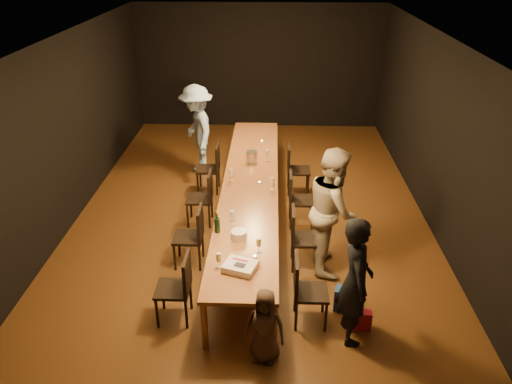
{
  "coord_description": "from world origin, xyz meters",
  "views": [
    {
      "loc": [
        0.35,
        -7.3,
        4.31
      ],
      "look_at": [
        0.12,
        -0.8,
        1.0
      ],
      "focal_mm": 35.0,
      "sensor_mm": 36.0,
      "label": 1
    }
  ],
  "objects_px": {
    "man_blue": "(197,130)",
    "ice_bucket": "(252,157)",
    "chair_right_0": "(311,291)",
    "woman_tan": "(333,210)",
    "chair_right_1": "(306,239)",
    "chair_left_0": "(173,288)",
    "chair_left_2": "(199,198)",
    "table": "(250,186)",
    "birthday_cake": "(240,267)",
    "chair_left_1": "(188,236)",
    "champagne_bottle": "(217,222)",
    "woman_birthday": "(355,281)",
    "chair_right_3": "(299,170)",
    "chair_right_2": "(302,200)",
    "plate_stack": "(239,235)",
    "chair_left_3": "(208,168)",
    "child": "(265,326)"
  },
  "relations": [
    {
      "from": "chair_right_1",
      "to": "chair_right_2",
      "type": "xyz_separation_m",
      "value": [
        0.0,
        1.2,
        0.0
      ]
    },
    {
      "from": "chair_right_0",
      "to": "woman_tan",
      "type": "height_order",
      "value": "woman_tan"
    },
    {
      "from": "chair_right_0",
      "to": "chair_right_3",
      "type": "bearing_deg",
      "value": 180.0
    },
    {
      "from": "man_blue",
      "to": "birthday_cake",
      "type": "bearing_deg",
      "value": -7.3
    },
    {
      "from": "table",
      "to": "plate_stack",
      "type": "xyz_separation_m",
      "value": [
        -0.07,
        -1.69,
        0.11
      ]
    },
    {
      "from": "chair_left_0",
      "to": "chair_left_2",
      "type": "xyz_separation_m",
      "value": [
        0.0,
        2.4,
        0.0
      ]
    },
    {
      "from": "chair_left_0",
      "to": "chair_left_2",
      "type": "relative_size",
      "value": 1.0
    },
    {
      "from": "woman_birthday",
      "to": "man_blue",
      "type": "relative_size",
      "value": 0.9
    },
    {
      "from": "chair_left_2",
      "to": "chair_right_2",
      "type": "bearing_deg",
      "value": -90.0
    },
    {
      "from": "plate_stack",
      "to": "ice_bucket",
      "type": "xyz_separation_m",
      "value": [
        0.06,
        2.54,
        0.05
      ]
    },
    {
      "from": "chair_right_1",
      "to": "woman_tan",
      "type": "distance_m",
      "value": 0.59
    },
    {
      "from": "chair_left_1",
      "to": "woman_tan",
      "type": "bearing_deg",
      "value": -88.77
    },
    {
      "from": "chair_left_2",
      "to": "man_blue",
      "type": "height_order",
      "value": "man_blue"
    },
    {
      "from": "birthday_cake",
      "to": "chair_left_2",
      "type": "bearing_deg",
      "value": 128.06
    },
    {
      "from": "chair_left_1",
      "to": "woman_tan",
      "type": "height_order",
      "value": "woman_tan"
    },
    {
      "from": "chair_left_0",
      "to": "man_blue",
      "type": "bearing_deg",
      "value": 3.84
    },
    {
      "from": "chair_right_2",
      "to": "ice_bucket",
      "type": "relative_size",
      "value": 4.33
    },
    {
      "from": "table",
      "to": "chair_left_1",
      "type": "xyz_separation_m",
      "value": [
        -0.85,
        -1.2,
        -0.24
      ]
    },
    {
      "from": "chair_left_2",
      "to": "woman_birthday",
      "type": "bearing_deg",
      "value": -140.54
    },
    {
      "from": "chair_left_1",
      "to": "chair_left_0",
      "type": "bearing_deg",
      "value": -180.0
    },
    {
      "from": "chair_right_1",
      "to": "chair_right_2",
      "type": "relative_size",
      "value": 1.0
    },
    {
      "from": "birthday_cake",
      "to": "plate_stack",
      "type": "height_order",
      "value": "plate_stack"
    },
    {
      "from": "chair_left_1",
      "to": "chair_left_3",
      "type": "xyz_separation_m",
      "value": [
        0.0,
        2.4,
        0.0
      ]
    },
    {
      "from": "man_blue",
      "to": "child",
      "type": "xyz_separation_m",
      "value": [
        1.45,
        -5.11,
        -0.44
      ]
    },
    {
      "from": "birthday_cake",
      "to": "plate_stack",
      "type": "xyz_separation_m",
      "value": [
        -0.06,
        0.69,
        0.02
      ]
    },
    {
      "from": "chair_right_3",
      "to": "child",
      "type": "relative_size",
      "value": 0.99
    },
    {
      "from": "chair_left_2",
      "to": "champagne_bottle",
      "type": "xyz_separation_m",
      "value": [
        0.47,
        -1.52,
        0.45
      ]
    },
    {
      "from": "table",
      "to": "chair_left_1",
      "type": "distance_m",
      "value": 1.49
    },
    {
      "from": "chair_right_1",
      "to": "chair_left_0",
      "type": "xyz_separation_m",
      "value": [
        -1.7,
        -1.2,
        0.0
      ]
    },
    {
      "from": "chair_right_3",
      "to": "man_blue",
      "type": "bearing_deg",
      "value": -113.42
    },
    {
      "from": "man_blue",
      "to": "ice_bucket",
      "type": "height_order",
      "value": "man_blue"
    },
    {
      "from": "table",
      "to": "chair_right_2",
      "type": "distance_m",
      "value": 0.88
    },
    {
      "from": "chair_right_2",
      "to": "man_blue",
      "type": "height_order",
      "value": "man_blue"
    },
    {
      "from": "chair_left_1",
      "to": "man_blue",
      "type": "distance_m",
      "value": 3.31
    },
    {
      "from": "chair_right_1",
      "to": "child",
      "type": "distance_m",
      "value": 1.92
    },
    {
      "from": "ice_bucket",
      "to": "champagne_bottle",
      "type": "bearing_deg",
      "value": -98.79
    },
    {
      "from": "chair_right_1",
      "to": "chair_left_3",
      "type": "height_order",
      "value": "same"
    },
    {
      "from": "chair_right_0",
      "to": "child",
      "type": "xyz_separation_m",
      "value": [
        -0.55,
        -0.64,
        0.01
      ]
    },
    {
      "from": "woman_birthday",
      "to": "plate_stack",
      "type": "distance_m",
      "value": 1.69
    },
    {
      "from": "chair_right_0",
      "to": "chair_left_0",
      "type": "height_order",
      "value": "same"
    },
    {
      "from": "ice_bucket",
      "to": "chair_left_3",
      "type": "bearing_deg",
      "value": 157.54
    },
    {
      "from": "chair_right_1",
      "to": "chair_left_2",
      "type": "distance_m",
      "value": 2.08
    },
    {
      "from": "chair_right_1",
      "to": "woman_tan",
      "type": "height_order",
      "value": "woman_tan"
    },
    {
      "from": "table",
      "to": "chair_left_3",
      "type": "xyz_separation_m",
      "value": [
        -0.85,
        1.2,
        -0.24
      ]
    },
    {
      "from": "chair_right_0",
      "to": "man_blue",
      "type": "height_order",
      "value": "man_blue"
    },
    {
      "from": "chair_left_1",
      "to": "champagne_bottle",
      "type": "bearing_deg",
      "value": -124.37
    },
    {
      "from": "chair_left_2",
      "to": "woman_birthday",
      "type": "xyz_separation_m",
      "value": [
        2.17,
        -2.64,
        0.35
      ]
    },
    {
      "from": "chair_right_3",
      "to": "woman_birthday",
      "type": "height_order",
      "value": "woman_birthday"
    },
    {
      "from": "chair_left_2",
      "to": "woman_tan",
      "type": "bearing_deg",
      "value": -119.21
    },
    {
      "from": "table",
      "to": "birthday_cake",
      "type": "relative_size",
      "value": 13.09
    }
  ]
}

